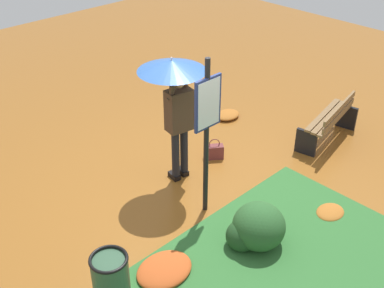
# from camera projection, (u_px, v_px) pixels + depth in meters

# --- Properties ---
(ground_plane) EXTENTS (18.00, 18.00, 0.00)m
(ground_plane) POSITION_uv_depth(u_px,v_px,m) (184.00, 183.00, 7.51)
(ground_plane) COLOR brown
(person_with_umbrella) EXTENTS (0.96, 0.96, 2.04)m
(person_with_umbrella) POSITION_uv_depth(u_px,v_px,m) (175.00, 89.00, 6.80)
(person_with_umbrella) COLOR black
(person_with_umbrella) RESTS_ON ground_plane
(info_sign_post) EXTENTS (0.44, 0.07, 2.30)m
(info_sign_post) POSITION_uv_depth(u_px,v_px,m) (207.00, 121.00, 6.22)
(info_sign_post) COLOR black
(info_sign_post) RESTS_ON ground_plane
(handbag) EXTENTS (0.33, 0.29, 0.37)m
(handbag) POSITION_uv_depth(u_px,v_px,m) (214.00, 152.00, 8.06)
(handbag) COLOR brown
(handbag) RESTS_ON ground_plane
(park_bench) EXTENTS (1.41, 0.63, 0.75)m
(park_bench) POSITION_uv_depth(u_px,v_px,m) (331.00, 121.00, 8.38)
(park_bench) COLOR black
(park_bench) RESTS_ON ground_plane
(trash_bin) EXTENTS (0.42, 0.42, 0.83)m
(trash_bin) POSITION_uv_depth(u_px,v_px,m) (112.00, 286.00, 5.22)
(trash_bin) COLOR #2D5138
(trash_bin) RESTS_ON ground_plane
(shrub_cluster) EXTENTS (0.75, 0.68, 0.62)m
(shrub_cluster) POSITION_uv_depth(u_px,v_px,m) (255.00, 228.00, 6.21)
(shrub_cluster) COLOR #285628
(shrub_cluster) RESTS_ON ground_plane
(leaf_pile_near_person) EXTENTS (0.73, 0.58, 0.16)m
(leaf_pile_near_person) POSITION_uv_depth(u_px,v_px,m) (164.00, 270.00, 5.87)
(leaf_pile_near_person) COLOR #B74C1E
(leaf_pile_near_person) RESTS_ON ground_plane
(leaf_pile_by_bench) EXTENTS (0.50, 0.40, 0.11)m
(leaf_pile_by_bench) POSITION_uv_depth(u_px,v_px,m) (227.00, 115.00, 9.31)
(leaf_pile_by_bench) COLOR #A86023
(leaf_pile_by_bench) RESTS_ON ground_plane
(leaf_pile_far_path) EXTENTS (0.45, 0.36, 0.10)m
(leaf_pile_far_path) POSITION_uv_depth(u_px,v_px,m) (330.00, 212.00, 6.85)
(leaf_pile_far_path) COLOR #A86023
(leaf_pile_far_path) RESTS_ON ground_plane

